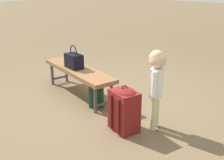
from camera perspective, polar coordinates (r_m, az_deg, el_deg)
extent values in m
plane|color=brown|center=(4.34, -0.77, -4.41)|extent=(40.00, 40.00, 0.00)
cube|color=brown|center=(4.48, -6.85, 1.97)|extent=(1.65, 0.75, 0.06)
cylinder|color=#47474C|center=(4.07, -0.11, -3.11)|extent=(0.05, 0.05, 0.39)
cylinder|color=#47474C|center=(3.93, -3.42, -4.05)|extent=(0.05, 0.05, 0.39)
cylinder|color=#47474C|center=(5.20, -9.24, 1.79)|extent=(0.05, 0.05, 0.39)
cylinder|color=#47474C|center=(5.09, -12.04, 1.20)|extent=(0.05, 0.05, 0.39)
cylinder|color=#47474C|center=(4.04, -1.72, -4.81)|extent=(0.10, 0.28, 0.04)
cylinder|color=#47474C|center=(5.17, -10.56, 0.50)|extent=(0.10, 0.28, 0.04)
cube|color=black|center=(4.48, -7.75, 3.80)|extent=(0.35, 0.24, 0.22)
cube|color=black|center=(4.45, -7.81, 5.10)|extent=(0.32, 0.24, 0.02)
torus|color=black|center=(4.43, -7.84, 5.79)|extent=(0.19, 0.06, 0.20)
cylinder|color=#CCCC8C|center=(3.61, 8.88, -6.19)|extent=(0.08, 0.08, 0.43)
cylinder|color=#CCCC8C|center=(3.52, 8.47, -6.86)|extent=(0.08, 0.08, 0.43)
ellipsoid|color=white|center=(3.69, 9.02, -8.94)|extent=(0.10, 0.08, 0.04)
ellipsoid|color=white|center=(3.61, 8.62, -9.66)|extent=(0.10, 0.08, 0.04)
cube|color=white|center=(3.41, 9.01, -0.53)|extent=(0.17, 0.19, 0.37)
cylinder|color=white|center=(3.50, 9.46, 0.31)|extent=(0.06, 0.06, 0.31)
cylinder|color=white|center=(3.30, 8.58, -0.83)|extent=(0.06, 0.06, 0.31)
sphere|color=beige|center=(3.32, 9.28, 4.08)|extent=(0.20, 0.20, 0.20)
sphere|color=tan|center=(3.32, 9.13, 4.44)|extent=(0.19, 0.19, 0.19)
cube|color=maroon|center=(3.46, 2.44, -6.29)|extent=(0.41, 0.35, 0.52)
ellipsoid|color=maroon|center=(3.36, 2.50, -2.50)|extent=(0.39, 0.33, 0.12)
cube|color=#4A1010|center=(3.57, 4.37, -6.83)|extent=(0.25, 0.10, 0.23)
cube|color=#4A1010|center=(3.45, -0.25, -6.36)|extent=(0.06, 0.04, 0.44)
cube|color=#4A1010|center=(3.33, 1.22, -7.37)|extent=(0.06, 0.04, 0.44)
torus|color=black|center=(3.34, 2.52, -1.76)|extent=(0.04, 0.09, 0.08)
cube|color=#1E4C2D|center=(4.15, -3.17, -3.24)|extent=(0.27, 0.26, 0.32)
ellipsoid|color=#1E4C2D|center=(4.09, -3.21, -1.27)|extent=(0.26, 0.25, 0.07)
cube|color=#13311D|center=(4.25, -3.11, -3.35)|extent=(0.13, 0.12, 0.14)
cube|color=#13311D|center=(4.07, -3.91, -3.72)|extent=(0.04, 0.03, 0.27)
cube|color=#13311D|center=(4.06, -2.53, -3.72)|extent=(0.04, 0.03, 0.27)
torus|color=black|center=(4.08, -3.22, -0.89)|extent=(0.04, 0.04, 0.05)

